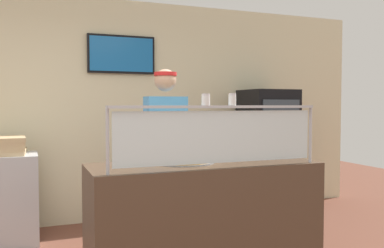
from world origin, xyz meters
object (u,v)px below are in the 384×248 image
at_px(pizza_tray, 184,161).
at_px(pepper_flake_shaker, 232,100).
at_px(drink_fridge, 268,152).
at_px(pizza_server, 182,158).
at_px(worker_figure, 166,149).
at_px(parmesan_shaker, 206,100).
at_px(pizza_box_stack, 1,146).

distance_m(pizza_tray, pepper_flake_shaker, 0.66).
relative_size(pepper_flake_shaker, drink_fridge, 0.06).
height_order(pizza_server, worker_figure, worker_figure).
height_order(parmesan_shaker, drink_fridge, drink_fridge).
relative_size(pizza_server, parmesan_shaker, 3.22).
height_order(pizza_tray, pizza_box_stack, pizza_box_stack).
height_order(drink_fridge, pizza_box_stack, drink_fridge).
bearing_deg(parmesan_shaker, pizza_box_stack, 129.09).
bearing_deg(pepper_flake_shaker, drink_fridge, 51.74).
bearing_deg(worker_figure, pepper_flake_shaker, -77.14).
relative_size(pizza_tray, worker_figure, 0.28).
bearing_deg(pizza_box_stack, pizza_server, -46.11).
height_order(pepper_flake_shaker, pizza_box_stack, pepper_flake_shaker).
relative_size(parmesan_shaker, pizza_box_stack, 0.18).
bearing_deg(pizza_box_stack, worker_figure, -30.49).
bearing_deg(worker_figure, drink_fridge, 28.48).
distance_m(worker_figure, drink_fridge, 1.93).
bearing_deg(pepper_flake_shaker, pizza_tray, 125.09).
bearing_deg(pizza_tray, pizza_server, -135.85).
distance_m(pizza_tray, drink_fridge, 2.29).
bearing_deg(pizza_server, pepper_flake_shaker, -67.88).
bearing_deg(parmesan_shaker, worker_figure, 89.98).
bearing_deg(parmesan_shaker, pepper_flake_shaker, 0.00).
bearing_deg(pizza_tray, pizza_box_stack, 134.69).
height_order(worker_figure, pizza_box_stack, worker_figure).
bearing_deg(drink_fridge, pizza_server, -139.00).
bearing_deg(pizza_tray, pepper_flake_shaker, -54.91).
height_order(pizza_tray, drink_fridge, drink_fridge).
xyz_separation_m(pizza_tray, worker_figure, (0.04, 0.58, 0.04)).
xyz_separation_m(pepper_flake_shaker, pizza_box_stack, (-1.70, 1.82, -0.45)).
xyz_separation_m(pepper_flake_shaker, drink_fridge, (1.47, 1.86, -0.65)).
xyz_separation_m(pizza_tray, pepper_flake_shaker, (0.26, -0.37, 0.49)).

